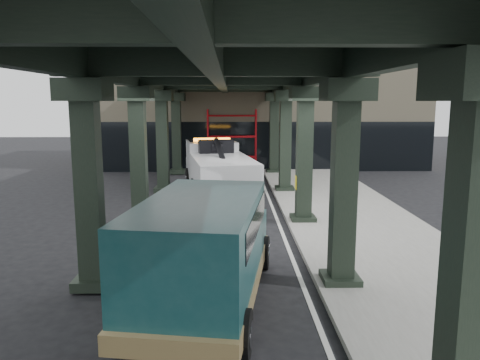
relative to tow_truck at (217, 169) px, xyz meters
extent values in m
plane|color=black|center=(0.71, -6.81, -1.37)|extent=(90.00, 90.00, 0.00)
cube|color=gray|center=(5.21, -4.81, -1.30)|extent=(5.00, 40.00, 0.15)
cube|color=silver|center=(2.41, -4.81, -1.37)|extent=(0.12, 38.00, 0.01)
cube|color=black|center=(3.31, -16.81, 1.13)|extent=(0.55, 0.55, 5.00)
cube|color=black|center=(3.31, -10.81, 1.13)|extent=(0.55, 0.55, 5.00)
cube|color=black|center=(3.31, -10.81, 3.38)|extent=(1.10, 1.10, 0.50)
cube|color=black|center=(3.31, -10.81, -1.19)|extent=(0.90, 0.90, 0.24)
cube|color=black|center=(3.31, -4.81, 1.13)|extent=(0.55, 0.55, 5.00)
cube|color=black|center=(3.31, -4.81, 3.38)|extent=(1.10, 1.10, 0.50)
cube|color=black|center=(3.31, -4.81, -1.19)|extent=(0.90, 0.90, 0.24)
cube|color=black|center=(3.31, 1.19, 1.13)|extent=(0.55, 0.55, 5.00)
cube|color=black|center=(3.31, 1.19, 3.38)|extent=(1.10, 1.10, 0.50)
cube|color=black|center=(3.31, 1.19, -1.19)|extent=(0.90, 0.90, 0.24)
cube|color=black|center=(3.31, 7.19, 1.13)|extent=(0.55, 0.55, 5.00)
cube|color=black|center=(3.31, 7.19, 3.38)|extent=(1.10, 1.10, 0.50)
cube|color=black|center=(3.31, 7.19, -1.19)|extent=(0.90, 0.90, 0.24)
cube|color=black|center=(-2.69, -10.81, 1.13)|extent=(0.55, 0.55, 5.00)
cube|color=black|center=(-2.69, -10.81, 3.38)|extent=(1.10, 1.10, 0.50)
cube|color=black|center=(-2.69, -10.81, -1.19)|extent=(0.90, 0.90, 0.24)
cube|color=black|center=(-2.69, -4.81, 1.13)|extent=(0.55, 0.55, 5.00)
cube|color=black|center=(-2.69, -4.81, 3.38)|extent=(1.10, 1.10, 0.50)
cube|color=black|center=(-2.69, -4.81, -1.19)|extent=(0.90, 0.90, 0.24)
cube|color=black|center=(-2.69, 1.19, 1.13)|extent=(0.55, 0.55, 5.00)
cube|color=black|center=(-2.69, 1.19, 3.38)|extent=(1.10, 1.10, 0.50)
cube|color=black|center=(-2.69, 1.19, -1.19)|extent=(0.90, 0.90, 0.24)
cube|color=black|center=(-2.69, 7.19, 1.13)|extent=(0.55, 0.55, 5.00)
cube|color=black|center=(-2.69, 7.19, 3.38)|extent=(1.10, 1.10, 0.50)
cube|color=black|center=(-2.69, 7.19, -1.19)|extent=(0.90, 0.90, 0.24)
cube|color=black|center=(3.31, -4.81, 4.18)|extent=(0.35, 32.00, 1.10)
cube|color=black|center=(-2.69, -4.81, 4.18)|extent=(0.35, 32.00, 1.10)
cube|color=black|center=(0.31, -4.81, 4.18)|extent=(0.35, 32.00, 1.10)
cube|color=black|center=(0.31, -4.81, 4.88)|extent=(7.40, 32.00, 0.30)
cube|color=#C6B793|center=(2.71, 13.19, 2.63)|extent=(22.00, 10.00, 8.00)
cylinder|color=red|center=(-0.79, 8.09, 0.63)|extent=(0.08, 0.08, 4.00)
cylinder|color=red|center=(-0.79, 7.29, 0.63)|extent=(0.08, 0.08, 4.00)
cylinder|color=red|center=(2.21, 8.09, 0.63)|extent=(0.08, 0.08, 4.00)
cylinder|color=red|center=(2.21, 7.29, 0.63)|extent=(0.08, 0.08, 4.00)
cylinder|color=red|center=(0.71, 8.09, -0.37)|extent=(3.00, 0.08, 0.08)
cylinder|color=red|center=(0.71, 8.09, 0.93)|extent=(3.00, 0.08, 0.08)
cylinder|color=red|center=(0.71, 8.09, 2.23)|extent=(3.00, 0.08, 0.08)
cube|color=black|center=(0.09, -0.52, -0.66)|extent=(2.27, 7.68, 0.25)
cube|color=white|center=(-0.34, 2.03, 0.20)|extent=(2.76, 2.80, 1.83)
cube|color=white|center=(-0.52, 3.09, -0.31)|extent=(2.47, 1.10, 0.91)
cube|color=black|center=(-0.39, 2.28, 0.71)|extent=(2.42, 1.67, 0.86)
cube|color=white|center=(0.28, -1.67, 0.00)|extent=(3.25, 5.41, 1.42)
cube|color=orange|center=(-0.31, 1.83, 1.22)|extent=(1.85, 0.58, 0.16)
cube|color=black|center=(-0.06, 0.33, 1.02)|extent=(1.70, 0.87, 0.61)
cylinder|color=black|center=(0.25, -1.47, 0.76)|extent=(0.83, 3.55, 1.36)
cube|color=black|center=(0.71, -4.23, -1.02)|extent=(0.54, 1.45, 0.18)
cube|color=black|center=(0.83, -4.93, -1.07)|extent=(1.65, 0.52, 0.18)
cylinder|color=black|center=(-1.50, 2.15, -0.81)|extent=(0.54, 1.16, 1.12)
cylinder|color=silver|center=(-1.50, 2.15, -0.81)|extent=(0.49, 0.67, 0.61)
cylinder|color=black|center=(0.71, 2.52, -0.81)|extent=(0.54, 1.16, 1.12)
cylinder|color=silver|center=(0.71, 2.52, -0.81)|extent=(0.49, 0.67, 0.61)
cylinder|color=black|center=(-0.94, -1.16, -0.81)|extent=(0.54, 1.16, 1.12)
cylinder|color=silver|center=(-0.94, -1.16, -0.81)|extent=(0.49, 0.67, 0.61)
cylinder|color=black|center=(1.27, -0.79, -0.81)|extent=(0.54, 1.16, 1.12)
cylinder|color=silver|center=(1.27, -0.79, -0.81)|extent=(0.49, 0.67, 0.61)
cylinder|color=black|center=(-0.72, -2.46, -0.81)|extent=(0.54, 1.16, 1.12)
cylinder|color=silver|center=(-0.72, -2.46, -0.81)|extent=(0.49, 0.67, 0.61)
cylinder|color=black|center=(1.49, -2.09, -0.81)|extent=(0.54, 1.16, 1.12)
cylinder|color=silver|center=(1.49, -2.09, -0.81)|extent=(0.49, 0.67, 0.61)
cube|color=#113B3E|center=(0.45, -9.31, -0.35)|extent=(2.36, 1.50, 0.97)
cube|color=#113B3E|center=(0.01, -12.24, 0.08)|extent=(2.96, 5.12, 2.10)
cube|color=olive|center=(0.07, -11.81, -0.78)|extent=(3.18, 6.30, 0.38)
cube|color=black|center=(0.39, -9.74, 0.51)|extent=(2.14, 0.77, 0.90)
cube|color=black|center=(0.06, -11.92, 0.62)|extent=(2.85, 4.17, 0.59)
cube|color=silver|center=(0.54, -8.75, -0.78)|extent=(2.15, 0.45, 0.32)
cylinder|color=black|center=(-0.62, -9.21, -0.92)|extent=(0.43, 0.94, 0.90)
cylinder|color=silver|center=(-0.62, -9.21, -0.92)|extent=(0.41, 0.54, 0.50)
cylinder|color=black|center=(1.51, -9.53, -0.92)|extent=(0.43, 0.94, 0.90)
cylinder|color=silver|center=(1.51, -9.53, -0.92)|extent=(0.41, 0.54, 0.50)
cylinder|color=black|center=(-1.30, -13.67, -0.92)|extent=(0.43, 0.94, 0.90)
cylinder|color=silver|center=(-1.30, -13.67, -0.92)|extent=(0.41, 0.54, 0.50)
cylinder|color=black|center=(0.83, -13.99, -0.92)|extent=(0.43, 0.94, 0.90)
cylinder|color=silver|center=(0.83, -13.99, -0.92)|extent=(0.41, 0.54, 0.50)
camera|label=1|loc=(0.64, -21.65, 3.13)|focal=35.00mm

